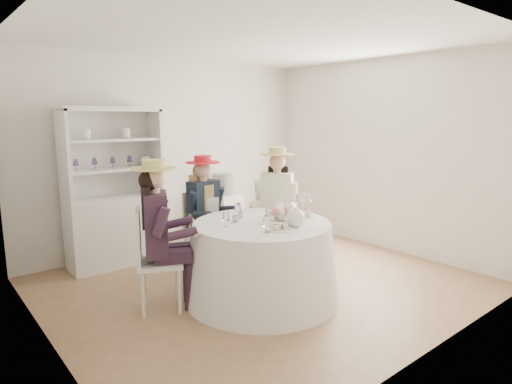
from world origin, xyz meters
TOP-DOWN VIEW (x-y plane):
  - ground at (0.00, 0.00)m, footprint 4.50×4.50m
  - ceiling at (0.00, 0.00)m, footprint 4.50×4.50m
  - wall_back at (0.00, 2.00)m, footprint 4.50×0.00m
  - wall_front at (0.00, -2.00)m, footprint 4.50×0.00m
  - wall_left at (-2.25, 0.00)m, footprint 0.00×4.50m
  - wall_right at (2.25, 0.00)m, footprint 0.00×4.50m
  - tea_table at (-0.26, -0.31)m, footprint 1.62×1.62m
  - hutch at (-1.03, 1.69)m, footprint 1.20×0.48m
  - side_table at (0.68, 1.73)m, footprint 0.54×0.54m
  - hatbox at (0.68, 1.73)m, footprint 0.39×0.39m
  - guest_left at (-1.20, 0.12)m, footprint 0.63×0.57m
  - guest_mid at (-0.29, 0.73)m, footprint 0.53×0.55m
  - guest_right at (0.54, 0.35)m, footprint 0.65×0.62m
  - spare_chair at (-0.32, 0.76)m, footprint 0.48×0.48m
  - teacup_a at (-0.46, -0.13)m, footprint 0.09×0.09m
  - teacup_b at (-0.30, -0.01)m, footprint 0.08×0.08m
  - teacup_c at (-0.01, -0.13)m, footprint 0.10×0.10m
  - flower_bowl at (-0.04, -0.36)m, footprint 0.22×0.22m
  - flower_arrangement at (-0.07, -0.37)m, footprint 0.21×0.21m
  - table_teapot at (-0.11, -0.64)m, footprint 0.27×0.19m
  - sandwich_plate at (-0.31, -0.63)m, footprint 0.29×0.29m
  - cupcake_stand at (0.25, -0.39)m, footprint 0.27×0.27m
  - stemware_set at (-0.26, -0.31)m, footprint 0.83×0.80m

SIDE VIEW (x-z plane):
  - ground at x=0.00m, z-range 0.00..0.00m
  - side_table at x=0.68m, z-range 0.00..0.72m
  - tea_table at x=-0.26m, z-range 0.00..0.81m
  - spare_chair at x=-0.32m, z-range 0.03..0.97m
  - hutch at x=-1.03m, z-range -0.29..1.72m
  - guest_mid at x=-0.29m, z-range 0.09..1.53m
  - sandwich_plate at x=-0.31m, z-range 0.80..0.86m
  - flower_bowl at x=-0.04m, z-range 0.82..0.87m
  - guest_left at x=-1.20m, z-range 0.10..1.59m
  - teacup_a at x=-0.46m, z-range 0.82..0.88m
  - teacup_b at x=-0.30m, z-range 0.82..0.88m
  - teacup_c at x=-0.01m, z-range 0.82..0.89m
  - guest_right at x=0.54m, z-range 0.10..1.61m
  - hatbox at x=0.68m, z-range 0.72..1.03m
  - stemware_set at x=-0.26m, z-range 0.82..0.97m
  - table_teapot at x=-0.11m, z-range 0.80..1.00m
  - cupcake_stand at x=0.25m, z-range 0.78..1.03m
  - flower_arrangement at x=-0.07m, z-range 0.88..0.96m
  - wall_back at x=0.00m, z-range -0.90..3.60m
  - wall_front at x=0.00m, z-range -0.90..3.60m
  - wall_left at x=-2.25m, z-range -0.90..3.60m
  - wall_right at x=2.25m, z-range -0.90..3.60m
  - ceiling at x=0.00m, z-range 2.70..2.70m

